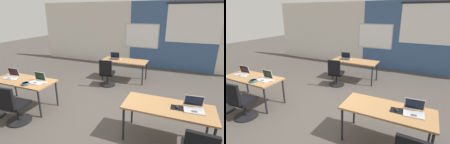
% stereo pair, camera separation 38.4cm
% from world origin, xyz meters
% --- Properties ---
extents(ground_plane, '(24.00, 24.00, 0.00)m').
position_xyz_m(ground_plane, '(0.00, 0.00, 0.00)').
color(ground_plane, '#47423D').
extents(back_wall_assembly, '(10.00, 0.27, 2.80)m').
position_xyz_m(back_wall_assembly, '(0.06, 4.19, 1.41)').
color(back_wall_assembly, silver).
rests_on(back_wall_assembly, ground).
extents(desk_near_left, '(1.60, 0.70, 0.72)m').
position_xyz_m(desk_near_left, '(-1.75, -0.60, 0.66)').
color(desk_near_left, '#A37547').
rests_on(desk_near_left, ground).
extents(desk_near_right, '(1.60, 0.70, 0.72)m').
position_xyz_m(desk_near_right, '(1.75, -0.60, 0.66)').
color(desk_near_right, '#A37547').
rests_on(desk_near_right, ground).
extents(desk_far_center, '(1.60, 0.70, 0.72)m').
position_xyz_m(desk_far_center, '(0.00, 2.20, 0.66)').
color(desk_far_center, '#A37547').
rests_on(desk_far_center, ground).
extents(laptop_near_left_inner, '(0.34, 0.27, 0.24)m').
position_xyz_m(laptop_near_left_inner, '(-1.31, -0.57, 0.77)').
color(laptop_near_left_inner, silver).
rests_on(laptop_near_left_inner, desk_near_left).
extents(mouse_near_left_inner, '(0.07, 0.11, 0.03)m').
position_xyz_m(mouse_near_left_inner, '(-1.07, -0.56, 0.74)').
color(mouse_near_left_inner, silver).
rests_on(mouse_near_left_inner, desk_near_left).
extents(chair_near_left_inner, '(0.52, 0.56, 0.92)m').
position_xyz_m(chair_near_left_inner, '(-1.33, -1.28, 0.38)').
color(chair_near_left_inner, black).
rests_on(chair_near_left_inner, ground).
extents(laptop_near_left_end, '(0.36, 0.30, 0.24)m').
position_xyz_m(laptop_near_left_end, '(-2.19, -0.58, 0.77)').
color(laptop_near_left_end, '#B7B7BC').
rests_on(laptop_near_left_end, desk_near_left).
extents(mouse_near_left_end, '(0.08, 0.11, 0.03)m').
position_xyz_m(mouse_near_left_end, '(-1.94, -0.66, 0.74)').
color(mouse_near_left_end, silver).
rests_on(mouse_near_left_end, desk_near_left).
extents(laptop_far_left, '(0.37, 0.32, 0.24)m').
position_xyz_m(laptop_far_left, '(-0.41, 2.26, 0.77)').
color(laptop_far_left, '#333338').
rests_on(laptop_far_left, desk_far_center).
extents(mouse_far_left, '(0.06, 0.10, 0.03)m').
position_xyz_m(mouse_far_left, '(-0.13, 2.19, 0.74)').
color(mouse_far_left, silver).
rests_on(mouse_far_left, desk_far_center).
extents(chair_far_left, '(0.52, 0.57, 0.92)m').
position_xyz_m(chair_far_left, '(-0.34, 1.41, 0.38)').
color(chair_far_left, black).
rests_on(chair_far_left, ground).
extents(laptop_near_right_end, '(0.35, 0.31, 0.23)m').
position_xyz_m(laptop_near_right_end, '(2.17, -0.54, 0.77)').
color(laptop_near_right_end, '#B7B7BC').
rests_on(laptop_near_right_end, desk_near_right).
extents(mousepad_near_right_end, '(0.22, 0.19, 0.00)m').
position_xyz_m(mousepad_near_right_end, '(1.91, -0.59, 0.72)').
color(mousepad_near_right_end, black).
rests_on(mousepad_near_right_end, desk_near_right).
extents(mouse_near_right_end, '(0.07, 0.11, 0.03)m').
position_xyz_m(mouse_near_right_end, '(1.91, -0.59, 0.74)').
color(mouse_near_right_end, black).
rests_on(mouse_near_right_end, mousepad_near_right_end).
extents(snack_bowl, '(0.18, 0.18, 0.06)m').
position_xyz_m(snack_bowl, '(-1.44, -0.82, 0.76)').
color(snack_bowl, '#3D6070').
rests_on(snack_bowl, desk_near_left).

